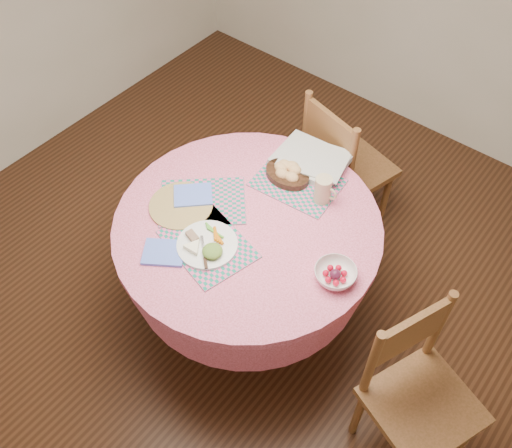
# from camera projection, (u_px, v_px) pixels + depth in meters

# --- Properties ---
(ground) EXTENTS (4.00, 4.00, 0.00)m
(ground) POSITION_uv_depth(u_px,v_px,m) (249.00, 309.00, 3.18)
(ground) COLOR #331C0F
(ground) RESTS_ON ground
(room_envelope) EXTENTS (4.01, 4.01, 2.71)m
(room_envelope) POSITION_uv_depth(u_px,v_px,m) (244.00, 34.00, 1.86)
(room_envelope) COLOR silver
(room_envelope) RESTS_ON ground
(dining_table) EXTENTS (1.24, 1.24, 0.75)m
(dining_table) POSITION_uv_depth(u_px,v_px,m) (248.00, 249.00, 2.75)
(dining_table) COLOR pink
(dining_table) RESTS_ON ground
(chair_right) EXTENTS (0.53, 0.54, 0.91)m
(chair_right) POSITION_uv_depth(u_px,v_px,m) (416.00, 391.00, 2.38)
(chair_right) COLOR brown
(chair_right) RESTS_ON ground
(chair_back) EXTENTS (0.53, 0.52, 0.95)m
(chair_back) POSITION_uv_depth(u_px,v_px,m) (342.00, 165.00, 3.21)
(chair_back) COLOR brown
(chair_back) RESTS_ON ground
(placemat_front) EXTENTS (0.46, 0.39, 0.01)m
(placemat_front) POSITION_uv_depth(u_px,v_px,m) (208.00, 244.00, 2.52)
(placemat_front) COLOR #157862
(placemat_front) RESTS_ON dining_table
(placemat_left) EXTENTS (0.50, 0.49, 0.01)m
(placemat_left) POSITION_uv_depth(u_px,v_px,m) (203.00, 202.00, 2.68)
(placemat_left) COLOR #157862
(placemat_left) RESTS_ON dining_table
(placemat_back) EXTENTS (0.43, 0.34, 0.01)m
(placemat_back) POSITION_uv_depth(u_px,v_px,m) (297.00, 183.00, 2.76)
(placemat_back) COLOR #157862
(placemat_back) RESTS_ON dining_table
(wicker_trivet) EXTENTS (0.30, 0.30, 0.01)m
(wicker_trivet) POSITION_uv_depth(u_px,v_px,m) (181.00, 206.00, 2.66)
(wicker_trivet) COLOR olive
(wicker_trivet) RESTS_ON dining_table
(napkin_near) EXTENTS (0.23, 0.22, 0.01)m
(napkin_near) POSITION_uv_depth(u_px,v_px,m) (164.00, 252.00, 2.49)
(napkin_near) COLOR #5975E6
(napkin_near) RESTS_ON dining_table
(napkin_far) EXTENTS (0.23, 0.23, 0.01)m
(napkin_far) POSITION_uv_depth(u_px,v_px,m) (193.00, 195.00, 2.69)
(napkin_far) COLOR #5975E6
(napkin_far) RESTS_ON placemat_left
(dinner_plate) EXTENTS (0.27, 0.27, 0.05)m
(dinner_plate) POSITION_uv_depth(u_px,v_px,m) (207.00, 245.00, 2.50)
(dinner_plate) COLOR white
(dinner_plate) RESTS_ON placemat_front
(bread_bowl) EXTENTS (0.23, 0.23, 0.08)m
(bread_bowl) POSITION_uv_depth(u_px,v_px,m) (288.00, 172.00, 2.76)
(bread_bowl) COLOR black
(bread_bowl) RESTS_ON placemat_back
(latte_mug) EXTENTS (0.12, 0.08, 0.14)m
(latte_mug) POSITION_uv_depth(u_px,v_px,m) (323.00, 190.00, 2.64)
(latte_mug) COLOR #C4AF87
(latte_mug) RESTS_ON placemat_back
(fruit_bowl) EXTENTS (0.20, 0.20, 0.06)m
(fruit_bowl) POSITION_uv_depth(u_px,v_px,m) (335.00, 274.00, 2.39)
(fruit_bowl) COLOR white
(fruit_bowl) RESTS_ON dining_table
(newspaper_stack) EXTENTS (0.39, 0.32, 0.04)m
(newspaper_stack) POSITION_uv_depth(u_px,v_px,m) (311.00, 159.00, 2.83)
(newspaper_stack) COLOR silver
(newspaper_stack) RESTS_ON dining_table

